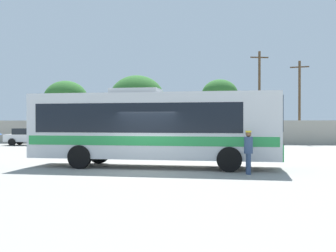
{
  "coord_description": "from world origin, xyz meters",
  "views": [
    {
      "loc": [
        2.76,
        -17.39,
        2.05
      ],
      "look_at": [
        0.66,
        2.73,
        1.87
      ],
      "focal_mm": 44.7,
      "sensor_mm": 36.0,
      "label": 1
    }
  ],
  "objects_px": {
    "parked_car_second_maroon": "(92,136)",
    "roadside_tree_midright": "(220,95)",
    "parked_car_third_white": "(157,137)",
    "parked_car_rightmost_silver": "(234,137)",
    "utility_pole_far": "(259,95)",
    "roadside_tree_midleft": "(137,99)",
    "utility_pole_near": "(299,100)",
    "attendant_by_bus_door": "(248,149)",
    "roadside_tree_left": "(66,100)",
    "parked_car_leftmost_white": "(30,136)",
    "coach_bus_silver_green": "(151,125)"
  },
  "relations": [
    {
      "from": "attendant_by_bus_door",
      "to": "parked_car_second_maroon",
      "type": "height_order",
      "value": "attendant_by_bus_door"
    },
    {
      "from": "parked_car_second_maroon",
      "to": "utility_pole_near",
      "type": "height_order",
      "value": "utility_pole_near"
    },
    {
      "from": "parked_car_third_white",
      "to": "roadside_tree_midright",
      "type": "bearing_deg",
      "value": 57.06
    },
    {
      "from": "roadside_tree_midright",
      "to": "utility_pole_near",
      "type": "bearing_deg",
      "value": -19.49
    },
    {
      "from": "attendant_by_bus_door",
      "to": "utility_pole_far",
      "type": "bearing_deg",
      "value": 82.68
    },
    {
      "from": "parked_car_second_maroon",
      "to": "roadside_tree_midleft",
      "type": "height_order",
      "value": "roadside_tree_midleft"
    },
    {
      "from": "parked_car_third_white",
      "to": "roadside_tree_midright",
      "type": "height_order",
      "value": "roadside_tree_midright"
    },
    {
      "from": "parked_car_second_maroon",
      "to": "coach_bus_silver_green",
      "type": "bearing_deg",
      "value": -65.93
    },
    {
      "from": "parked_car_third_white",
      "to": "parked_car_rightmost_silver",
      "type": "height_order",
      "value": "parked_car_third_white"
    },
    {
      "from": "attendant_by_bus_door",
      "to": "roadside_tree_midleft",
      "type": "distance_m",
      "value": 30.03
    },
    {
      "from": "parked_car_rightmost_silver",
      "to": "roadside_tree_midleft",
      "type": "bearing_deg",
      "value": 141.11
    },
    {
      "from": "coach_bus_silver_green",
      "to": "parked_car_leftmost_white",
      "type": "relative_size",
      "value": 2.57
    },
    {
      "from": "roadside_tree_midleft",
      "to": "roadside_tree_midright",
      "type": "distance_m",
      "value": 8.96
    },
    {
      "from": "parked_car_leftmost_white",
      "to": "roadside_tree_midright",
      "type": "bearing_deg",
      "value": 27.24
    },
    {
      "from": "utility_pole_near",
      "to": "parked_car_third_white",
      "type": "bearing_deg",
      "value": -155.99
    },
    {
      "from": "attendant_by_bus_door",
      "to": "parked_car_leftmost_white",
      "type": "xyz_separation_m",
      "value": [
        -17.63,
        19.31,
        -0.18
      ]
    },
    {
      "from": "roadside_tree_left",
      "to": "parked_car_leftmost_white",
      "type": "bearing_deg",
      "value": -89.24
    },
    {
      "from": "utility_pole_near",
      "to": "roadside_tree_midleft",
      "type": "relative_size",
      "value": 1.13
    },
    {
      "from": "attendant_by_bus_door",
      "to": "coach_bus_silver_green",
      "type": "bearing_deg",
      "value": 151.87
    },
    {
      "from": "utility_pole_near",
      "to": "attendant_by_bus_door",
      "type": "bearing_deg",
      "value": -105.67
    },
    {
      "from": "parked_car_leftmost_white",
      "to": "utility_pole_near",
      "type": "bearing_deg",
      "value": 13.76
    },
    {
      "from": "parked_car_leftmost_white",
      "to": "parked_car_third_white",
      "type": "height_order",
      "value": "parked_car_leftmost_white"
    },
    {
      "from": "coach_bus_silver_green",
      "to": "parked_car_leftmost_white",
      "type": "xyz_separation_m",
      "value": [
        -13.45,
        17.07,
        -1.12
      ]
    },
    {
      "from": "parked_car_rightmost_silver",
      "to": "utility_pole_far",
      "type": "distance_m",
      "value": 6.88
    },
    {
      "from": "coach_bus_silver_green",
      "to": "utility_pole_near",
      "type": "distance_m",
      "value": 25.84
    },
    {
      "from": "parked_car_second_maroon",
      "to": "parked_car_rightmost_silver",
      "type": "xyz_separation_m",
      "value": [
        12.71,
        -0.05,
        -0.01
      ]
    },
    {
      "from": "parked_car_second_maroon",
      "to": "roadside_tree_midright",
      "type": "height_order",
      "value": "roadside_tree_midright"
    },
    {
      "from": "parked_car_leftmost_white",
      "to": "roadside_tree_midleft",
      "type": "bearing_deg",
      "value": 47.8
    },
    {
      "from": "coach_bus_silver_green",
      "to": "utility_pole_far",
      "type": "height_order",
      "value": "utility_pole_far"
    },
    {
      "from": "roadside_tree_midright",
      "to": "parked_car_second_maroon",
      "type": "bearing_deg",
      "value": -145.87
    },
    {
      "from": "roadside_tree_left",
      "to": "utility_pole_far",
      "type": "bearing_deg",
      "value": -10.3
    },
    {
      "from": "parked_car_leftmost_white",
      "to": "parked_car_rightmost_silver",
      "type": "bearing_deg",
      "value": 2.68
    },
    {
      "from": "utility_pole_near",
      "to": "roadside_tree_midright",
      "type": "relative_size",
      "value": 1.22
    },
    {
      "from": "roadside_tree_midleft",
      "to": "roadside_tree_midright",
      "type": "xyz_separation_m",
      "value": [
        8.95,
        -0.16,
        0.34
      ]
    },
    {
      "from": "utility_pole_far",
      "to": "roadside_tree_midleft",
      "type": "relative_size",
      "value": 1.26
    },
    {
      "from": "roadside_tree_midleft",
      "to": "roadside_tree_midright",
      "type": "bearing_deg",
      "value": -1.0
    },
    {
      "from": "utility_pole_near",
      "to": "roadside_tree_left",
      "type": "relative_size",
      "value": 1.2
    },
    {
      "from": "coach_bus_silver_green",
      "to": "parked_car_second_maroon",
      "type": "height_order",
      "value": "coach_bus_silver_green"
    },
    {
      "from": "parked_car_leftmost_white",
      "to": "parked_car_third_white",
      "type": "relative_size",
      "value": 0.97
    },
    {
      "from": "utility_pole_near",
      "to": "utility_pole_far",
      "type": "bearing_deg",
      "value": -176.19
    },
    {
      "from": "coach_bus_silver_green",
      "to": "parked_car_third_white",
      "type": "height_order",
      "value": "coach_bus_silver_green"
    },
    {
      "from": "roadside_tree_midright",
      "to": "roadside_tree_left",
      "type": "bearing_deg",
      "value": 177.23
    },
    {
      "from": "parked_car_leftmost_white",
      "to": "roadside_tree_left",
      "type": "distance_m",
      "value": 10.34
    },
    {
      "from": "attendant_by_bus_door",
      "to": "parked_car_rightmost_silver",
      "type": "height_order",
      "value": "attendant_by_bus_door"
    },
    {
      "from": "parked_car_third_white",
      "to": "parked_car_rightmost_silver",
      "type": "xyz_separation_m",
      "value": [
        6.67,
        0.71,
        -0.02
      ]
    },
    {
      "from": "attendant_by_bus_door",
      "to": "parked_car_leftmost_white",
      "type": "bearing_deg",
      "value": 132.4
    },
    {
      "from": "parked_car_second_maroon",
      "to": "utility_pole_far",
      "type": "relative_size",
      "value": 0.52
    },
    {
      "from": "roadside_tree_left",
      "to": "roadside_tree_midleft",
      "type": "relative_size",
      "value": 0.94
    },
    {
      "from": "roadside_tree_midright",
      "to": "utility_pole_far",
      "type": "bearing_deg",
      "value": -38.1
    },
    {
      "from": "attendant_by_bus_door",
      "to": "utility_pole_near",
      "type": "relative_size",
      "value": 0.21
    }
  ]
}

